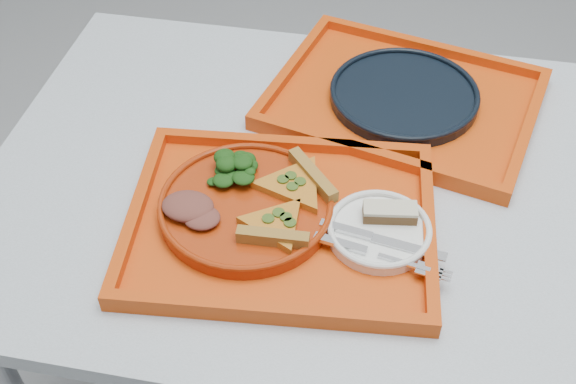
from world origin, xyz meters
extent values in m
cube|color=#97A1A9|center=(0.00, 0.00, 0.73)|extent=(1.60, 0.80, 0.03)
cylinder|color=gray|center=(-0.72, 0.32, 0.36)|extent=(0.05, 0.05, 0.72)
cube|color=#C63E0A|center=(-0.30, -0.12, 0.76)|extent=(0.48, 0.39, 0.01)
cube|color=#C63E0A|center=(-0.15, 0.21, 0.76)|extent=(0.52, 0.45, 0.01)
cylinder|color=#982A0A|center=(-0.36, -0.11, 0.77)|extent=(0.26, 0.26, 0.02)
cylinder|color=white|center=(-0.16, -0.12, 0.77)|extent=(0.15, 0.15, 0.01)
cylinder|color=black|center=(-0.15, 0.21, 0.77)|extent=(0.26, 0.26, 0.02)
ellipsoid|color=black|center=(-0.38, -0.05, 0.80)|extent=(0.08, 0.07, 0.04)
ellipsoid|color=brown|center=(-0.44, -0.14, 0.79)|extent=(0.08, 0.06, 0.02)
cube|color=#4B2E19|center=(-0.15, -0.09, 0.78)|extent=(0.08, 0.04, 0.02)
cube|color=beige|center=(-0.15, -0.09, 0.80)|extent=(0.08, 0.04, 0.01)
cube|color=silver|center=(-0.15, -0.14, 0.78)|extent=(0.19, 0.05, 0.01)
cube|color=silver|center=(-0.16, -0.17, 0.78)|extent=(0.19, 0.06, 0.01)
camera|label=1|loc=(-0.16, -0.82, 1.55)|focal=45.00mm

